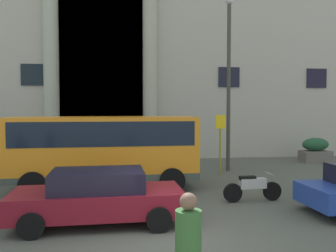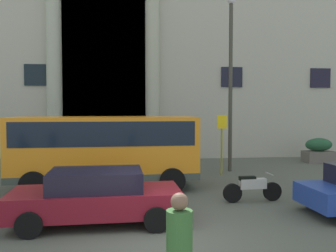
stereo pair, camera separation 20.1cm
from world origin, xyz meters
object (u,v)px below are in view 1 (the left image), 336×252
object	(u,v)px
hedge_planter_far_west	(315,150)
hedge_planter_entrance_left	(17,156)
orange_minibus	(105,146)
parked_estate_mid	(98,196)
motorcycle_near_kerb	(251,187)
hedge_planter_west	(126,155)
bus_stop_sign	(220,138)
lamppost_plaza_centre	(229,71)

from	to	relation	value
hedge_planter_far_west	hedge_planter_entrance_left	xyz separation A→B (m)	(-15.79, -0.15, -0.01)
orange_minibus	parked_estate_mid	size ratio (longest dim) A/B	1.54
motorcycle_near_kerb	hedge_planter_west	bearing A→B (deg)	114.06
bus_stop_sign	hedge_planter_far_west	world-z (taller)	bus_stop_sign
hedge_planter_far_west	hedge_planter_west	bearing A→B (deg)	-179.45
parked_estate_mid	lamppost_plaza_centre	xyz separation A→B (m)	(5.74, 7.23, 4.03)
bus_stop_sign	hedge_planter_entrance_left	size ratio (longest dim) A/B	1.52
orange_minibus	parked_estate_mid	distance (m)	4.20
motorcycle_near_kerb	lamppost_plaza_centre	bearing A→B (deg)	77.78
bus_stop_sign	hedge_planter_far_west	distance (m)	7.14
hedge_planter_west	parked_estate_mid	bearing A→B (deg)	-96.06
hedge_planter_west	hedge_planter_entrance_left	distance (m)	5.34
hedge_planter_far_west	orange_minibus	bearing A→B (deg)	-155.23
parked_estate_mid	lamppost_plaza_centre	bearing A→B (deg)	50.57
orange_minibus	hedge_planter_west	bearing A→B (deg)	78.85
hedge_planter_west	motorcycle_near_kerb	xyz separation A→B (m)	(3.76, -7.64, -0.15)
hedge_planter_entrance_left	parked_estate_mid	size ratio (longest dim) A/B	0.41
parked_estate_mid	bus_stop_sign	bearing A→B (deg)	50.10
hedge_planter_far_west	motorcycle_near_kerb	size ratio (longest dim) A/B	0.82
hedge_planter_west	parked_estate_mid	size ratio (longest dim) A/B	0.33
hedge_planter_west	parked_estate_mid	distance (m)	9.30
hedge_planter_entrance_left	motorcycle_near_kerb	size ratio (longest dim) A/B	0.91
motorcycle_near_kerb	lamppost_plaza_centre	size ratio (longest dim) A/B	0.24
bus_stop_sign	parked_estate_mid	distance (m)	8.12
parked_estate_mid	motorcycle_near_kerb	size ratio (longest dim) A/B	2.24
hedge_planter_far_west	bus_stop_sign	bearing A→B (deg)	-154.22
hedge_planter_far_west	hedge_planter_entrance_left	size ratio (longest dim) A/B	0.90
hedge_planter_far_west	parked_estate_mid	bearing A→B (deg)	-140.72
hedge_planter_far_west	hedge_planter_entrance_left	bearing A→B (deg)	-179.45
hedge_planter_west	hedge_planter_far_west	world-z (taller)	hedge_planter_far_west
parked_estate_mid	hedge_planter_far_west	bearing A→B (deg)	38.30
hedge_planter_west	lamppost_plaza_centre	bearing A→B (deg)	-23.00
orange_minibus	motorcycle_near_kerb	size ratio (longest dim) A/B	3.45
hedge_planter_entrance_left	lamppost_plaza_centre	bearing A→B (deg)	-11.03
lamppost_plaza_centre	parked_estate_mid	bearing A→B (deg)	-128.45
bus_stop_sign	hedge_planter_far_west	bearing A→B (deg)	25.78
orange_minibus	hedge_planter_west	world-z (taller)	orange_minibus
orange_minibus	hedge_planter_entrance_left	size ratio (longest dim) A/B	3.80
hedge_planter_west	hedge_planter_far_west	xyz separation A→B (m)	(10.45, 0.10, 0.04)
orange_minibus	bus_stop_sign	bearing A→B (deg)	22.49
parked_estate_mid	motorcycle_near_kerb	bearing A→B (deg)	17.78
hedge_planter_entrance_left	orange_minibus	bearing A→B (deg)	-49.11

